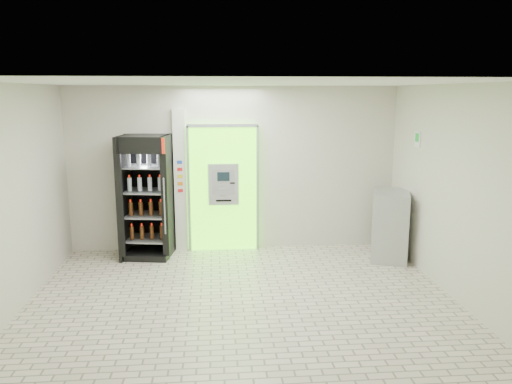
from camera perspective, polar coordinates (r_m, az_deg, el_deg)
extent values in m
plane|color=beige|center=(7.18, -1.59, -12.33)|extent=(6.00, 6.00, 0.00)
plane|color=beige|center=(9.18, -2.54, 2.66)|extent=(6.00, 0.00, 6.00)
plane|color=beige|center=(4.31, 0.24, -7.30)|extent=(6.00, 0.00, 6.00)
plane|color=beige|center=(7.21, -26.21, -0.88)|extent=(0.00, 5.00, 5.00)
plane|color=beige|center=(7.51, 21.87, -0.09)|extent=(0.00, 5.00, 5.00)
plane|color=white|center=(6.58, -1.73, 12.38)|extent=(6.00, 6.00, 0.00)
cube|color=#5AF815|center=(9.16, -3.75, 0.41)|extent=(1.20, 0.12, 2.30)
cube|color=gray|center=(8.95, -3.84, 7.57)|extent=(1.28, 0.04, 0.06)
cube|color=gray|center=(9.10, -7.71, 0.26)|extent=(0.04, 0.04, 2.30)
cube|color=gray|center=(9.13, 0.22, 0.39)|extent=(0.04, 0.04, 2.30)
cube|color=black|center=(9.26, -3.07, -3.60)|extent=(0.62, 0.01, 0.67)
cube|color=black|center=(8.99, -5.99, 5.51)|extent=(0.22, 0.01, 0.18)
cube|color=#A3A5AA|center=(9.04, -3.74, 0.90)|extent=(0.55, 0.12, 0.75)
cube|color=black|center=(8.95, -3.75, 1.77)|extent=(0.22, 0.01, 0.16)
cube|color=gray|center=(9.00, -3.72, 0.01)|extent=(0.16, 0.01, 0.12)
cube|color=black|center=(8.97, -2.72, 1.03)|extent=(0.09, 0.01, 0.02)
cube|color=black|center=(9.03, -3.71, -0.99)|extent=(0.28, 0.01, 0.03)
cube|color=silver|center=(9.17, -8.64, 1.27)|extent=(0.22, 0.10, 2.60)
cube|color=#193FB2|center=(9.07, -8.73, 3.39)|extent=(0.09, 0.01, 0.06)
cube|color=red|center=(9.08, -8.70, 2.58)|extent=(0.09, 0.01, 0.06)
cube|color=yellow|center=(9.11, -8.68, 1.77)|extent=(0.09, 0.01, 0.06)
cube|color=orange|center=(9.13, -8.66, 0.96)|extent=(0.09, 0.01, 0.06)
cube|color=red|center=(9.15, -8.63, 0.16)|extent=(0.09, 0.01, 0.06)
cube|color=black|center=(8.95, -12.44, -0.55)|extent=(0.91, 0.85, 2.16)
cube|color=black|center=(9.28, -12.17, -0.13)|extent=(0.81, 0.18, 2.16)
cube|color=red|center=(8.46, -13.02, 5.18)|extent=(0.78, 0.13, 0.26)
cube|color=white|center=(8.45, -13.02, 5.18)|extent=(0.45, 0.07, 0.08)
cube|color=black|center=(9.21, -12.17, -6.81)|extent=(0.91, 0.85, 0.11)
cylinder|color=gray|center=(8.56, -10.41, -1.61)|extent=(0.03, 0.03, 0.97)
cube|color=gray|center=(9.14, -12.24, -5.20)|extent=(0.77, 0.72, 0.02)
cube|color=gray|center=(9.02, -12.35, -2.57)|extent=(0.77, 0.72, 0.02)
cube|color=gray|center=(8.93, -12.46, 0.12)|extent=(0.77, 0.72, 0.02)
cube|color=gray|center=(8.86, -12.58, 2.86)|extent=(0.77, 0.72, 0.02)
cube|color=#A3A5AA|center=(9.06, 15.05, -3.67)|extent=(0.86, 1.04, 1.20)
cube|color=gray|center=(8.94, 13.25, -3.37)|extent=(0.29, 0.83, 0.01)
cube|color=white|center=(8.68, 17.98, 5.75)|extent=(0.02, 0.22, 0.26)
cube|color=#0B8122|center=(8.67, 17.92, 5.95)|extent=(0.00, 0.14, 0.14)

